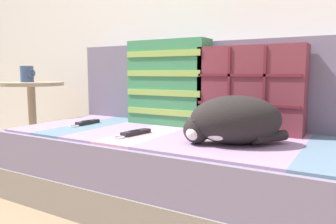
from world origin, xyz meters
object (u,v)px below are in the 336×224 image
(throw_pillow_striped, at_px, (168,83))
(game_remote_near, at_px, (135,133))
(couch, at_px, (212,174))
(end_table, at_px, (32,110))
(throw_pillow_quilted, at_px, (250,89))
(game_remote_far, at_px, (87,123))
(sleeping_cat, at_px, (232,121))
(coffee_mug, at_px, (27,74))

(throw_pillow_striped, distance_m, game_remote_near, 0.40)
(couch, xyz_separation_m, end_table, (-1.27, 0.06, 0.21))
(throw_pillow_quilted, xyz_separation_m, throw_pillow_striped, (-0.43, -0.00, 0.02))
(couch, xyz_separation_m, game_remote_far, (-0.70, -0.05, 0.18))
(throw_pillow_striped, height_order, game_remote_far, throw_pillow_striped)
(throw_pillow_quilted, height_order, sleeping_cat, throw_pillow_quilted)
(couch, distance_m, throw_pillow_quilted, 0.42)
(sleeping_cat, bearing_deg, game_remote_near, -174.96)
(throw_pillow_striped, bearing_deg, coffee_mug, -173.64)
(coffee_mug, bearing_deg, throw_pillow_quilted, 4.45)
(throw_pillow_quilted, distance_m, game_remote_far, 0.85)
(couch, relative_size, game_remote_near, 9.63)
(throw_pillow_quilted, relative_size, end_table, 0.87)
(throw_pillow_quilted, bearing_deg, couch, -120.79)
(game_remote_near, xyz_separation_m, end_table, (-0.97, 0.21, 0.03))
(game_remote_far, distance_m, coffee_mug, 0.68)
(coffee_mug, bearing_deg, throw_pillow_striped, 6.36)
(throw_pillow_striped, xyz_separation_m, coffee_mug, (-0.99, -0.11, 0.04))
(couch, bearing_deg, game_remote_near, -152.76)
(sleeping_cat, height_order, coffee_mug, coffee_mug)
(couch, relative_size, game_remote_far, 10.24)
(couch, bearing_deg, throw_pillow_striped, 151.69)
(throw_pillow_striped, distance_m, game_remote_far, 0.48)
(throw_pillow_quilted, height_order, game_remote_far, throw_pillow_quilted)
(game_remote_near, bearing_deg, throw_pillow_quilted, 39.18)
(game_remote_far, relative_size, coffee_mug, 1.87)
(throw_pillow_striped, bearing_deg, game_remote_near, -85.84)
(throw_pillow_striped, relative_size, sleeping_cat, 1.07)
(sleeping_cat, height_order, end_table, end_table)
(sleeping_cat, xyz_separation_m, end_table, (-1.40, 0.17, -0.05))
(throw_pillow_quilted, bearing_deg, coffee_mug, -175.55)
(couch, xyz_separation_m, throw_pillow_striped, (-0.33, 0.18, 0.39))
(couch, distance_m, sleeping_cat, 0.31)
(throw_pillow_striped, xyz_separation_m, end_table, (-0.95, -0.12, -0.18))
(couch, bearing_deg, sleeping_cat, -43.11)
(game_remote_far, bearing_deg, end_table, 169.79)
(throw_pillow_quilted, height_order, throw_pillow_striped, throw_pillow_striped)
(sleeping_cat, height_order, game_remote_far, sleeping_cat)
(game_remote_far, bearing_deg, couch, 4.02)
(couch, relative_size, throw_pillow_quilted, 4.15)
(couch, distance_m, game_remote_far, 0.72)
(throw_pillow_striped, height_order, end_table, throw_pillow_striped)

